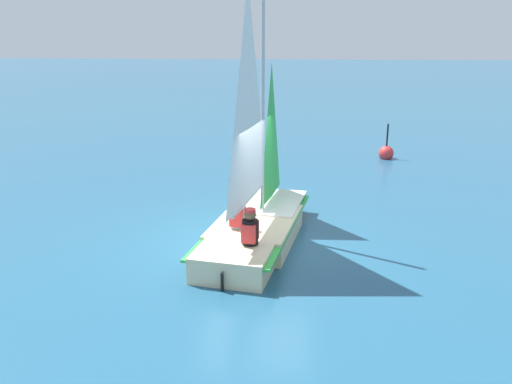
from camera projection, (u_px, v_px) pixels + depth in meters
ground_plane at (256, 241)px, 10.60m from camera, size 260.00×260.00×0.00m
sailboat_main at (255, 211)px, 10.36m from camera, size 2.10×4.64×5.27m
sailor_helm at (238, 221)px, 9.95m from camera, size 0.33×0.37×1.16m
sailor_crew at (250, 237)px, 9.13m from camera, size 0.33×0.37×1.16m
buoy_marker at (386, 153)px, 18.18m from camera, size 0.54×0.54×1.35m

